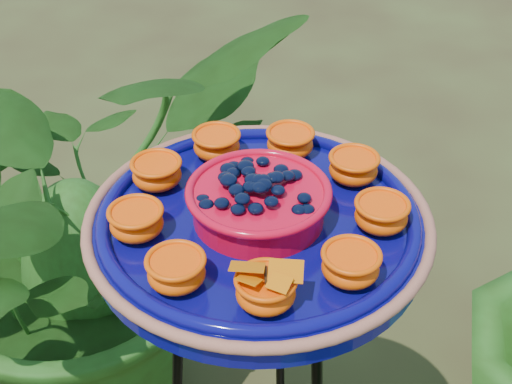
% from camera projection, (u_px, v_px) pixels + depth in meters
% --- Properties ---
extents(feeder_dish, '(0.50, 0.50, 0.10)m').
position_uv_depth(feeder_dish, '(259.00, 218.00, 0.94)').
color(feeder_dish, '#08075D').
rests_on(feeder_dish, tripod_stand).
extents(shrub_back_left, '(1.15, 1.18, 0.99)m').
position_uv_depth(shrub_back_left, '(77.00, 230.00, 1.56)').
color(shrub_back_left, '#214512').
rests_on(shrub_back_left, ground).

